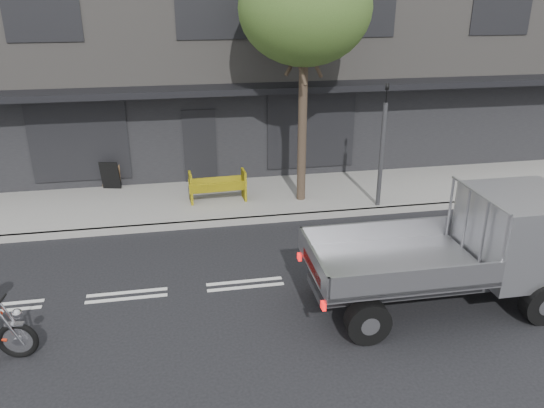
{
  "coord_description": "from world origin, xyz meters",
  "views": [
    {
      "loc": [
        -1.22,
        -9.57,
        5.7
      ],
      "look_at": [
        0.67,
        0.5,
        1.57
      ],
      "focal_mm": 35.0,
      "sensor_mm": 36.0,
      "label": 1
    }
  ],
  "objects_px": {
    "construction_barrier": "(218,188)",
    "sandwich_board": "(110,175)",
    "street_tree": "(305,9)",
    "flatbed_ute": "(497,239)",
    "traffic_light_pole": "(382,153)"
  },
  "relations": [
    {
      "from": "street_tree",
      "to": "construction_barrier",
      "type": "distance_m",
      "value": 5.23
    },
    {
      "from": "street_tree",
      "to": "traffic_light_pole",
      "type": "bearing_deg",
      "value": -23.03
    },
    {
      "from": "street_tree",
      "to": "construction_barrier",
      "type": "height_order",
      "value": "street_tree"
    },
    {
      "from": "sandwich_board",
      "to": "flatbed_ute",
      "type": "bearing_deg",
      "value": -29.89
    },
    {
      "from": "construction_barrier",
      "to": "flatbed_ute",
      "type": "bearing_deg",
      "value": -49.87
    },
    {
      "from": "traffic_light_pole",
      "to": "flatbed_ute",
      "type": "relative_size",
      "value": 0.7
    },
    {
      "from": "traffic_light_pole",
      "to": "sandwich_board",
      "type": "distance_m",
      "value": 7.95
    },
    {
      "from": "traffic_light_pole",
      "to": "flatbed_ute",
      "type": "height_order",
      "value": "traffic_light_pole"
    },
    {
      "from": "construction_barrier",
      "to": "sandwich_board",
      "type": "height_order",
      "value": "construction_barrier"
    },
    {
      "from": "construction_barrier",
      "to": "sandwich_board",
      "type": "distance_m",
      "value": 3.52
    },
    {
      "from": "flatbed_ute",
      "to": "construction_barrier",
      "type": "bearing_deg",
      "value": 130.51
    },
    {
      "from": "traffic_light_pole",
      "to": "flatbed_ute",
      "type": "bearing_deg",
      "value": -84.52
    },
    {
      "from": "construction_barrier",
      "to": "sandwich_board",
      "type": "xyz_separation_m",
      "value": [
        -3.07,
        1.73,
        -0.01
      ]
    },
    {
      "from": "street_tree",
      "to": "flatbed_ute",
      "type": "distance_m",
      "value": 7.31
    },
    {
      "from": "traffic_light_pole",
      "to": "sandwich_board",
      "type": "bearing_deg",
      "value": 160.33
    }
  ]
}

